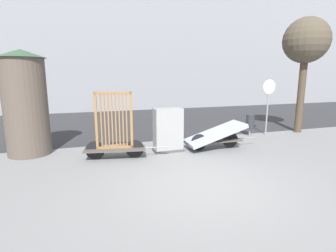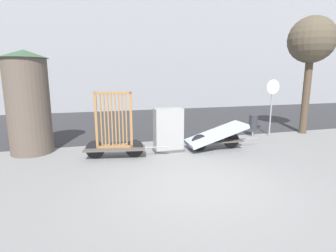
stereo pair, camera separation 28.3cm
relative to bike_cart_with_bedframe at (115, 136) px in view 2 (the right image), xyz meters
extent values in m
plane|color=slate|center=(1.61, -2.46, -0.65)|extent=(60.00, 60.00, 0.00)
cube|color=#2D2D30|center=(1.61, 5.98, -0.65)|extent=(56.00, 8.70, 0.01)
cube|color=#4C4742|center=(-0.01, 0.00, -0.36)|extent=(1.82, 0.87, 0.04)
cylinder|color=black|center=(0.55, -0.10, -0.38)|extent=(0.54, 0.13, 0.54)
cylinder|color=black|center=(-0.57, 0.10, -0.38)|extent=(0.54, 0.13, 0.54)
cylinder|color=gray|center=(1.20, -0.21, -0.36)|extent=(0.69, 0.15, 0.03)
cube|color=olive|center=(-0.01, 0.00, -0.31)|extent=(1.05, 0.25, 0.07)
cube|color=olive|center=(-0.01, 0.00, 1.25)|extent=(1.05, 0.25, 0.07)
cube|color=olive|center=(-0.49, 0.09, 0.47)|extent=(0.08, 0.08, 1.63)
cube|color=olive|center=(0.48, -0.08, 0.47)|extent=(0.08, 0.08, 1.63)
cube|color=olive|center=(-0.36, 0.06, 0.47)|extent=(0.04, 0.05, 1.56)
cube|color=olive|center=(-0.26, 0.05, 0.47)|extent=(0.04, 0.05, 1.56)
cube|color=olive|center=(-0.16, 0.03, 0.47)|extent=(0.04, 0.05, 1.56)
cube|color=olive|center=(-0.06, 0.01, 0.47)|extent=(0.04, 0.05, 1.56)
cube|color=olive|center=(0.04, -0.01, 0.47)|extent=(0.04, 0.05, 1.56)
cube|color=olive|center=(0.14, -0.03, 0.47)|extent=(0.04, 0.05, 1.56)
cube|color=olive|center=(0.24, -0.04, 0.47)|extent=(0.04, 0.05, 1.56)
cube|color=olive|center=(0.34, -0.06, 0.47)|extent=(0.04, 0.05, 1.56)
cube|color=#4C4742|center=(3.23, 0.00, -0.36)|extent=(1.76, 0.61, 0.04)
cylinder|color=black|center=(3.80, -0.01, -0.38)|extent=(0.54, 0.05, 0.54)
cylinder|color=black|center=(2.66, 0.01, -0.38)|extent=(0.54, 0.05, 0.54)
cylinder|color=gray|center=(4.45, -0.03, -0.36)|extent=(0.70, 0.05, 0.03)
cube|color=#9EA8BC|center=(3.23, 0.00, -0.14)|extent=(1.94, 0.93, 0.70)
cube|color=#4C4C4C|center=(1.70, 0.26, -0.61)|extent=(0.94, 0.51, 0.08)
cube|color=gray|center=(1.70, 0.26, 0.04)|extent=(0.88, 0.45, 1.38)
cylinder|color=gray|center=(5.46, 1.28, -0.50)|extent=(0.06, 0.06, 0.31)
cylinder|color=#2D2D33|center=(5.46, 1.28, -0.07)|extent=(0.32, 0.32, 0.55)
cylinder|color=gray|center=(6.22, 1.28, 0.48)|extent=(0.06, 0.06, 2.27)
cylinder|color=white|center=(6.22, 1.26, 1.29)|extent=(0.56, 0.02, 0.56)
cylinder|color=brown|center=(-2.45, 1.28, 0.79)|extent=(1.24, 1.24, 2.89)
cone|color=#335138|center=(-2.45, 1.28, 2.36)|extent=(1.39, 1.39, 0.24)
cylinder|color=#4C3D2D|center=(7.86, 1.28, 0.96)|extent=(0.29, 0.29, 3.22)
sphere|color=brown|center=(7.86, 1.28, 3.11)|extent=(1.80, 1.80, 1.80)
camera|label=1|loc=(-0.80, -7.45, 1.75)|focal=28.00mm
camera|label=2|loc=(-0.53, -7.53, 1.75)|focal=28.00mm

